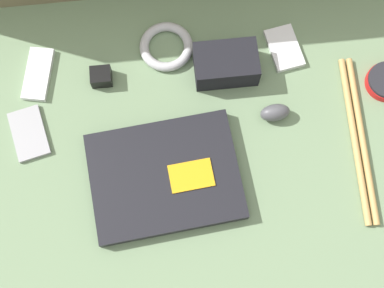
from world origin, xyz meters
TOP-DOWN VIEW (x-y plane):
  - ground_plane at (0.00, 0.00)m, footprint 8.00×8.00m
  - couch_seat at (0.00, 0.00)m, footprint 1.16×0.76m
  - laptop at (-0.06, -0.06)m, footprint 0.33×0.26m
  - computer_mouse at (0.19, 0.05)m, footprint 0.07×0.04m
  - phone_silver at (0.23, 0.21)m, footprint 0.08×0.11m
  - phone_black at (-0.32, 0.20)m, footprint 0.08×0.13m
  - phone_small at (-0.35, 0.06)m, footprint 0.09×0.13m
  - camera_pouch at (0.09, 0.17)m, footprint 0.14×0.09m
  - charger_brick at (-0.18, 0.18)m, footprint 0.05×0.04m
  - cable_coil at (-0.03, 0.24)m, footprint 0.12×0.12m
  - drumstick_pair at (0.36, -0.02)m, footprint 0.04×0.37m

SIDE VIEW (x-z plane):
  - ground_plane at x=0.00m, z-range 0.00..0.00m
  - couch_seat at x=0.00m, z-range 0.00..0.13m
  - phone_small at x=-0.35m, z-range 0.13..0.14m
  - phone_silver at x=0.23m, z-range 0.13..0.14m
  - phone_black at x=-0.32m, z-range 0.13..0.14m
  - drumstick_pair at x=0.36m, z-range 0.13..0.14m
  - cable_coil at x=-0.03m, z-range 0.13..0.15m
  - laptop at x=-0.06m, z-range 0.13..0.16m
  - charger_brick at x=-0.18m, z-range 0.13..0.16m
  - computer_mouse at x=0.19m, z-range 0.13..0.17m
  - camera_pouch at x=0.09m, z-range 0.13..0.20m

